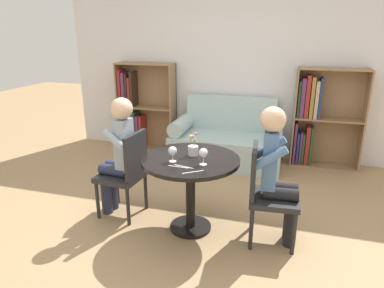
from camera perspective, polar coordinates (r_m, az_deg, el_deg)
The scene contains 16 objects.
ground_plane at distance 3.45m, azimuth -0.24°, elevation -13.79°, with size 16.00×16.00×0.00m, color tan.
back_wall at distance 5.16m, azimuth 7.12°, elevation 12.85°, with size 5.20×0.05×2.70m.
round_table at distance 3.18m, azimuth -0.25°, elevation -4.93°, with size 0.91×0.91×0.73m.
couch at distance 4.96m, azimuth 5.84°, elevation 0.39°, with size 1.54×0.80×0.92m.
bookshelf_left at distance 5.56m, azimuth -8.74°, elevation 5.51°, with size 0.91×0.28×1.37m.
bookshelf_right at distance 5.06m, azimuth 20.20°, elevation 3.99°, with size 0.91×0.28×1.37m.
chair_left at distance 3.51m, azimuth -10.84°, elevation -4.40°, with size 0.45×0.45×0.90m.
chair_right at distance 3.11m, azimuth 12.23°, elevation -7.59°, with size 0.45×0.45×0.90m.
person_left at distance 3.50m, azimuth -12.18°, elevation -1.50°, with size 0.44×0.36×1.24m.
person_right at distance 3.05m, azimuth 14.09°, elevation -4.53°, with size 0.43×0.36×1.25m.
wine_glass_left at distance 3.01m, azimuth -3.26°, elevation -1.21°, with size 0.08×0.08×0.14m.
wine_glass_right at distance 2.94m, azimuth 1.91°, elevation -1.54°, with size 0.08×0.08×0.15m.
flower_vase at distance 3.17m, azimuth 0.22°, elevation -0.64°, with size 0.10×0.10×0.22m.
knife_left_setting at distance 2.93m, azimuth -2.32°, elevation -3.81°, with size 0.19×0.02×0.00m.
fork_left_setting at distance 2.93m, azimuth -1.31°, elevation -3.79°, with size 0.19×0.05×0.00m.
knife_right_setting at distance 2.82m, azimuth 0.17°, elevation -4.67°, with size 0.16×0.12×0.00m.
Camera 1 is at (0.83, -2.80, 1.84)m, focal length 32.00 mm.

